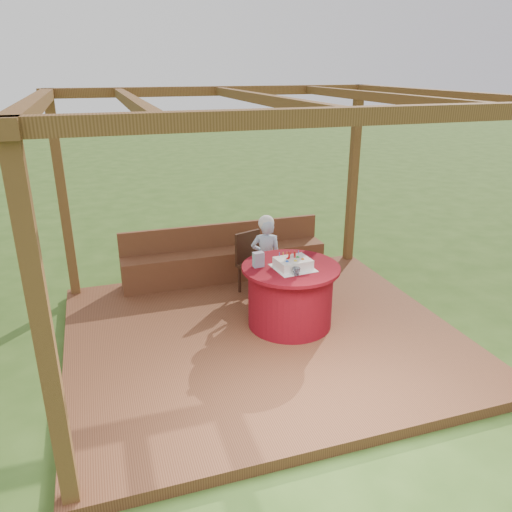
# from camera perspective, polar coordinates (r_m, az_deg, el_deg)

# --- Properties ---
(ground) EXTENTS (60.00, 60.00, 0.00)m
(ground) POSITION_cam_1_polar(r_m,az_deg,el_deg) (6.09, 0.74, -9.63)
(ground) COLOR #34541C
(ground) RESTS_ON ground
(deck) EXTENTS (4.50, 4.00, 0.12)m
(deck) POSITION_cam_1_polar(r_m,az_deg,el_deg) (6.06, 0.75, -9.14)
(deck) COLOR brown
(deck) RESTS_ON ground
(pergola) EXTENTS (4.50, 4.00, 2.72)m
(pergola) POSITION_cam_1_polar(r_m,az_deg,el_deg) (5.29, 0.87, 13.44)
(pergola) COLOR brown
(pergola) RESTS_ON deck
(bench) EXTENTS (3.00, 0.42, 0.80)m
(bench) POSITION_cam_1_polar(r_m,az_deg,el_deg) (7.40, -3.55, -0.59)
(bench) COLOR brown
(bench) RESTS_ON deck
(table) EXTENTS (1.16, 1.16, 0.77)m
(table) POSITION_cam_1_polar(r_m,az_deg,el_deg) (6.04, 3.92, -4.47)
(table) COLOR maroon
(table) RESTS_ON deck
(chair) EXTENTS (0.51, 0.51, 0.85)m
(chair) POSITION_cam_1_polar(r_m,az_deg,el_deg) (6.87, -0.42, -0.50)
(chair) COLOR #371D11
(chair) RESTS_ON deck
(elderly_woman) EXTENTS (0.47, 0.38, 1.15)m
(elderly_woman) POSITION_cam_1_polar(r_m,az_deg,el_deg) (6.69, 1.15, 0.03)
(elderly_woman) COLOR #90B0D5
(elderly_woman) RESTS_ON deck
(birthday_cake) EXTENTS (0.48, 0.48, 0.19)m
(birthday_cake) POSITION_cam_1_polar(r_m,az_deg,el_deg) (5.81, 4.25, -0.85)
(birthday_cake) COLOR white
(birthday_cake) RESTS_ON table
(gift_bag) EXTENTS (0.13, 0.09, 0.18)m
(gift_bag) POSITION_cam_1_polar(r_m,az_deg,el_deg) (5.83, 0.27, -0.41)
(gift_bag) COLOR #C17CAC
(gift_bag) RESTS_ON table
(drinking_glass) EXTENTS (0.11, 0.11, 0.09)m
(drinking_glass) POSITION_cam_1_polar(r_m,az_deg,el_deg) (5.62, 4.61, -1.80)
(drinking_glass) COLOR white
(drinking_glass) RESTS_ON table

